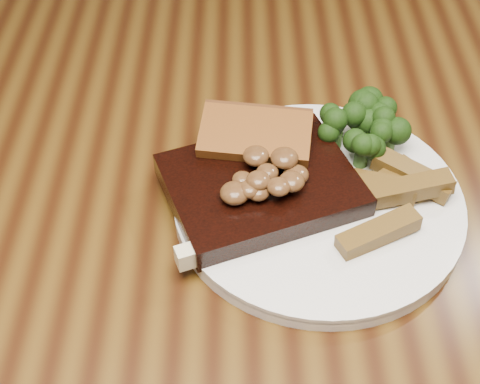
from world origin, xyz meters
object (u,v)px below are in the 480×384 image
object	(u,v)px
chair_far	(303,50)
potato_wedges	(375,196)
dining_table	(235,269)
steak	(261,186)
garlic_bread	(255,153)
plate	(318,204)

from	to	relation	value
chair_far	potato_wedges	xyz separation A→B (m)	(0.00, -0.67, 0.30)
dining_table	chair_far	distance (m)	0.70
steak	potato_wedges	distance (m)	0.10
chair_far	garlic_bread	size ratio (longest dim) A/B	8.31
chair_far	potato_wedges	bearing A→B (deg)	89.97
chair_far	plate	xyz separation A→B (m)	(-0.05, -0.66, 0.28)
steak	plate	bearing A→B (deg)	-26.77
chair_far	steak	world-z (taller)	chair_far
steak	dining_table	bearing A→B (deg)	174.76
plate	potato_wedges	world-z (taller)	potato_wedges
garlic_bread	steak	bearing A→B (deg)	-76.22
chair_far	steak	size ratio (longest dim) A/B	5.18
plate	steak	world-z (taller)	steak
plate	potato_wedges	xyz separation A→B (m)	(0.05, -0.01, 0.02)
plate	steak	bearing A→B (deg)	174.44
plate	steak	xyz separation A→B (m)	(-0.05, 0.01, 0.02)
potato_wedges	dining_table	bearing A→B (deg)	177.73
steak	potato_wedges	xyz separation A→B (m)	(0.10, -0.01, -0.00)
dining_table	plate	size ratio (longest dim) A/B	5.94
dining_table	steak	distance (m)	0.12
plate	garlic_bread	size ratio (longest dim) A/B	2.57
plate	potato_wedges	size ratio (longest dim) A/B	2.72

